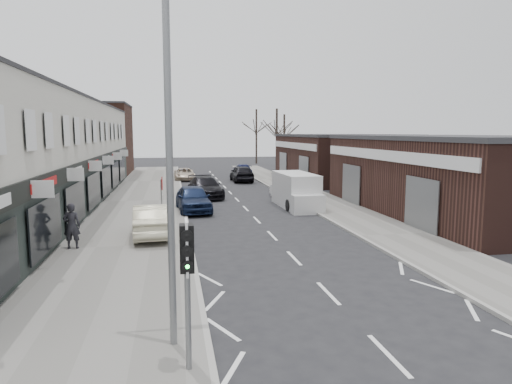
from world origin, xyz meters
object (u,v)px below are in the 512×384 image
parked_car_right_b (242,173)px  sedan_on_pavement (151,220)px  warning_sign (162,188)px  parked_car_right_a (282,189)px  white_van (296,191)px  parked_car_left_a (193,198)px  street_lamp (177,147)px  pedestrian (72,226)px  traffic_light (187,260)px  parked_car_left_b (205,187)px  parked_car_left_c (184,174)px  parked_car_right_c (243,170)px

parked_car_right_b → sedan_on_pavement: bearing=71.0°
warning_sign → parked_car_right_a: warning_sign is taller
warning_sign → white_van: bearing=35.0°
warning_sign → sedan_on_pavement: bearing=-107.8°
parked_car_left_a → parked_car_right_b: bearing=67.0°
street_lamp → sedan_on_pavement: 11.93m
pedestrian → parked_car_left_a: size_ratio=0.40×
traffic_light → parked_car_left_b: bearing=85.1°
parked_car_left_c → parked_car_right_b: (5.60, -2.58, 0.21)m
pedestrian → parked_car_left_c: 28.47m
parked_car_right_c → parked_car_left_c: bearing=34.4°
white_van → parked_car_left_a: white_van is taller
pedestrian → parked_car_right_b: 27.66m
street_lamp → white_van: 20.70m
traffic_light → parked_car_left_a: bearing=87.1°
parked_car_right_c → parked_car_right_a: bearing=93.4°
sedan_on_pavement → parked_car_right_c: size_ratio=1.00×
parked_car_left_a → parked_car_left_c: parked_car_left_a is taller
parked_car_left_a → parked_car_right_c: size_ratio=1.06×
pedestrian → parked_car_right_a: bearing=-127.9°
parked_car_left_c → parked_car_right_c: (6.74, 4.13, 0.05)m
pedestrian → parked_car_right_c: pedestrian is taller
sedan_on_pavement → parked_car_right_c: 31.64m
sedan_on_pavement → parked_car_left_c: (2.25, 26.21, -0.26)m
street_lamp → warning_sign: street_lamp is taller
traffic_light → parked_car_left_c: 38.75m
parked_car_left_a → parked_car_left_c: (0.00, 19.20, -0.21)m
street_lamp → parked_car_left_a: (1.13, 18.28, -3.80)m
parked_car_right_b → parked_car_right_c: 6.81m
parked_car_left_a → parked_car_right_c: (6.74, 23.33, -0.16)m
parked_car_left_a → parked_car_left_b: 6.25m
sedan_on_pavement → parked_car_left_b: sedan_on_pavement is taller
traffic_light → warning_sign: size_ratio=1.15×
street_lamp → parked_car_left_a: 18.70m
traffic_light → parked_car_right_b: 36.75m
parked_car_left_b → pedestrian: bearing=-119.9°
street_lamp → parked_car_left_a: size_ratio=1.66×
warning_sign → parked_car_right_a: 13.50m
sedan_on_pavement → parked_car_right_c: sedan_on_pavement is taller
traffic_light → sedan_on_pavement: traffic_light is taller
white_van → sedan_on_pavement: white_van is taller
pedestrian → warning_sign: bearing=-133.6°
street_lamp → parked_car_right_c: bearing=79.3°
traffic_light → parked_car_left_c: (1.00, 38.69, -1.80)m
warning_sign → parked_car_right_c: bearing=73.6°
parked_car_left_a → parked_car_right_b: (5.60, 16.62, 0.00)m
warning_sign → parked_car_right_b: 23.33m
parked_car_left_a → parked_car_left_c: size_ratio=1.09×
white_van → street_lamp: bearing=-114.6°
sedan_on_pavement → parked_car_left_c: sedan_on_pavement is taller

